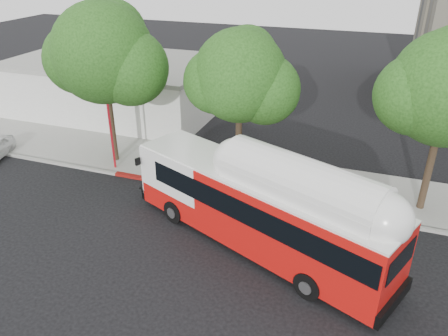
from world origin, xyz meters
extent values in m
plane|color=black|center=(0.00, 0.00, 0.00)|extent=(120.00, 120.00, 0.00)
cube|color=gray|center=(0.00, 6.50, 0.07)|extent=(60.00, 5.00, 0.15)
cube|color=gray|center=(0.00, 3.90, 0.07)|extent=(60.00, 0.30, 0.15)
cube|color=maroon|center=(-3.00, 3.90, 0.08)|extent=(10.00, 0.32, 0.16)
cylinder|color=#2D2116|center=(-9.00, 5.50, 3.04)|extent=(0.36, 0.36, 6.08)
sphere|color=#1B4012|center=(-9.00, 5.50, 6.84)|extent=(5.80, 5.80, 5.80)
sphere|color=#1B4012|center=(-7.41, 5.70, 6.08)|extent=(4.35, 4.35, 4.35)
cylinder|color=#2D2116|center=(-1.00, 6.00, 2.72)|extent=(0.36, 0.36, 5.44)
sphere|color=#1B4012|center=(-1.00, 6.00, 6.12)|extent=(5.00, 5.00, 5.00)
sphere|color=#1B4012|center=(0.38, 6.20, 5.44)|extent=(3.75, 3.75, 3.75)
cylinder|color=#2D2116|center=(9.00, 5.80, 2.88)|extent=(0.36, 0.36, 5.76)
sphere|color=#1B4012|center=(9.00, 5.80, 6.48)|extent=(5.40, 5.40, 5.40)
cube|color=silver|center=(-14.00, 14.00, 2.00)|extent=(16.00, 10.00, 4.00)
cube|color=gray|center=(-14.00, 14.00, 4.10)|extent=(16.20, 10.20, 0.30)
cube|color=red|center=(1.76, 0.07, 1.91)|extent=(12.78, 7.55, 3.08)
cube|color=black|center=(2.24, -0.14, 2.55)|extent=(11.64, 7.11, 1.01)
cube|color=white|center=(1.76, 0.07, 3.49)|extent=(12.75, 7.47, 0.11)
cube|color=white|center=(3.71, -0.77, 3.76)|extent=(7.07, 4.62, 0.58)
cube|color=black|center=(-4.63, 2.81, 0.53)|extent=(1.53, 2.09, 0.06)
imported|color=navy|center=(-4.63, 2.81, 1.04)|extent=(1.30, 1.92, 0.96)
cylinder|color=red|center=(-8.43, 4.51, 2.23)|extent=(0.13, 0.13, 4.46)
cube|color=black|center=(-8.43, 4.51, 4.57)|extent=(0.06, 0.45, 0.28)
camera|label=1|loc=(5.83, -15.77, 12.24)|focal=35.00mm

